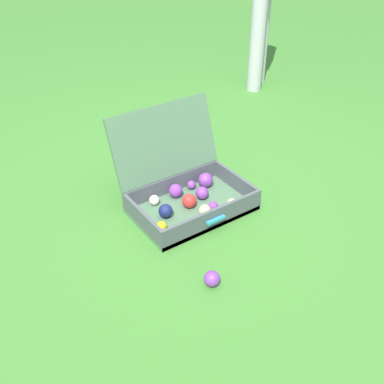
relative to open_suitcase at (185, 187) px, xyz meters
name	(u,v)px	position (x,y,z in m)	size (l,w,h in m)	color
ground_plane	(196,210)	(0.02, -0.08, -0.11)	(16.00, 16.00, 0.00)	#3D7A2D
open_suitcase	(185,187)	(0.00, 0.00, 0.00)	(0.62, 0.55, 0.50)	#4C7051
stray_ball_on_grass	(212,279)	(-0.24, -0.57, -0.07)	(0.07, 0.07, 0.07)	purple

